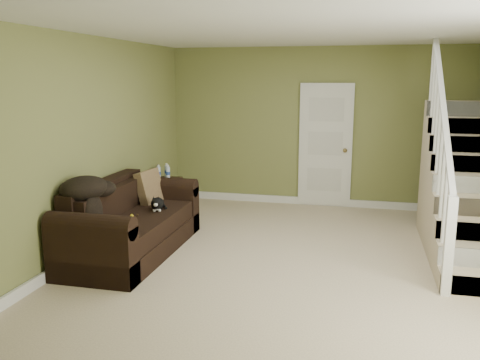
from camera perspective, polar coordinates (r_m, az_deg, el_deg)
The scene contains 15 objects.
floor at distance 6.07m, azimuth 6.36°, elevation -8.94°, with size 5.00×5.50×0.01m, color tan.
ceiling at distance 5.71m, azimuth 6.96°, elevation 16.33°, with size 5.00×5.50×0.01m, color white.
wall_back at distance 8.46m, azimuth 8.97°, elevation 5.84°, with size 5.00×0.04×2.60m, color olive.
wall_front at distance 3.08m, azimuth 0.27°, elevation -3.67°, with size 5.00×0.04×2.60m, color olive.
wall_left at distance 6.53m, azimuth -15.71°, elevation 3.94°, with size 0.04×5.50×2.60m, color olive.
baseboard_back at distance 8.64m, azimuth 8.70°, elevation -2.39°, with size 5.00×0.04×0.12m, color white.
baseboard_left at distance 6.79m, azimuth -14.93°, elevation -6.50°, with size 0.04×5.50×0.12m, color white.
door at distance 8.45m, azimuth 9.57°, elevation 3.80°, with size 0.86×0.12×2.02m.
staircase at distance 6.90m, azimuth 24.24°, elevation -1.84°, with size 1.00×2.51×2.82m.
sofa at distance 6.34m, azimuth -12.29°, elevation -5.06°, with size 0.96×2.22×0.88m.
side_table at distance 8.04m, azimuth -8.40°, elevation -1.76°, with size 0.51×0.51×0.79m.
cat at distance 6.43m, azimuth -9.33°, elevation -2.66°, with size 0.27×0.43×0.21m.
banana at distance 6.11m, azimuth -12.06°, elevation -4.06°, with size 0.05×0.17×0.05m, color yellow.
throw_pillow at distance 6.88m, azimuth -10.08°, elevation -0.83°, with size 0.12×0.46×0.46m, color #492F1D.
throw_blanket at distance 5.86m, azimuth -17.13°, elevation -0.88°, with size 0.48×0.63×0.26m, color black.
Camera 1 is at (0.69, -5.65, 2.10)m, focal length 38.00 mm.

